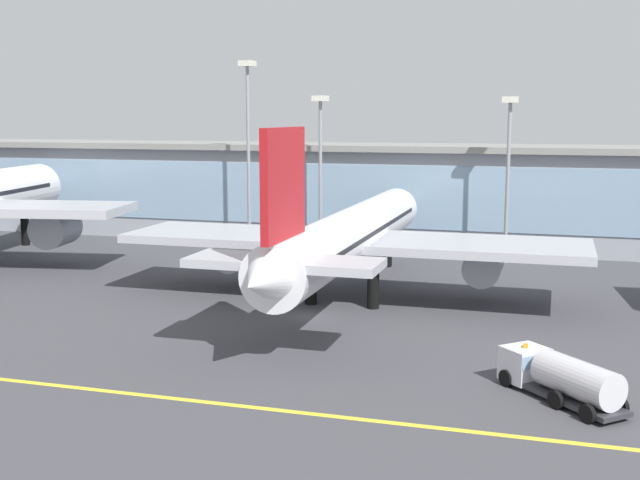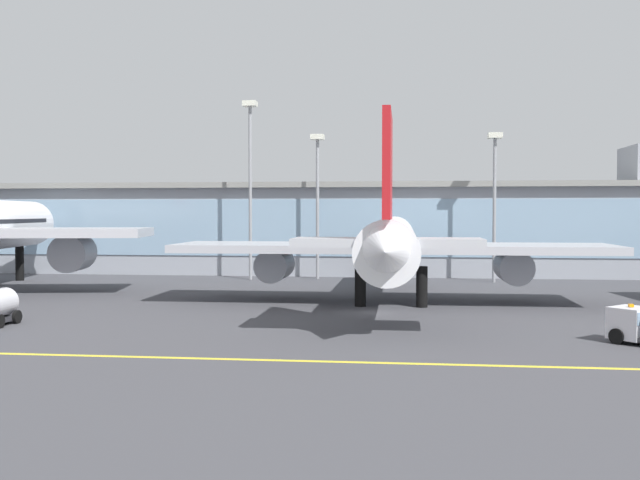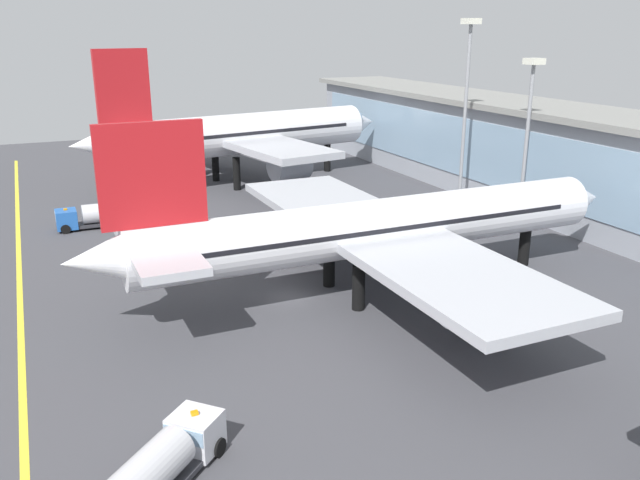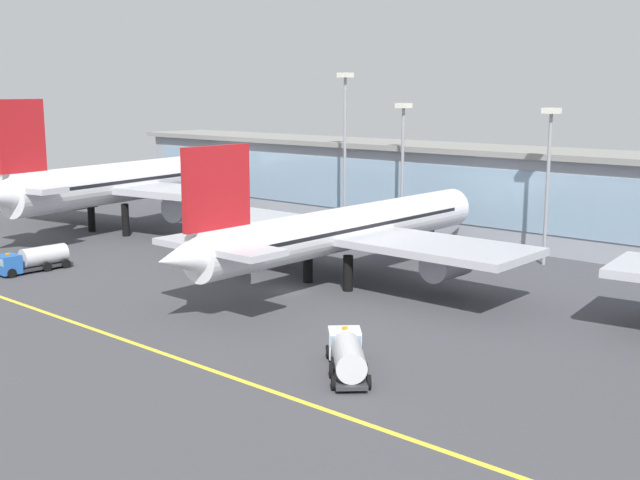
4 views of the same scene
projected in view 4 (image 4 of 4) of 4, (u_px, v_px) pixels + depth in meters
ground_plane at (289, 291)px, 86.57m from camera, size 199.25×199.25×0.00m
taxiway_centreline_stripe at (117, 337)px, 70.39m from camera, size 159.40×0.50×0.01m
terminal_building at (499, 191)px, 115.25m from camera, size 145.32×14.00×18.64m
airliner_near_left at (121, 183)px, 122.62m from camera, size 40.58×50.96×20.39m
airliner_near_right at (345, 230)px, 89.94m from camera, size 43.86×52.45×16.48m
fuel_tanker_truck at (347, 353)px, 61.59m from camera, size 8.02×8.20×2.90m
baggage_tug_near at (31, 259)px, 95.77m from camera, size 2.96×9.06×2.90m
apron_light_mast_west at (549, 160)px, 97.58m from camera, size 1.80×1.80×19.44m
apron_light_mast_centre at (345, 130)px, 118.03m from camera, size 1.80×1.80×24.08m
apron_light_mast_east at (403, 149)px, 114.43m from camera, size 1.80×1.80×19.75m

